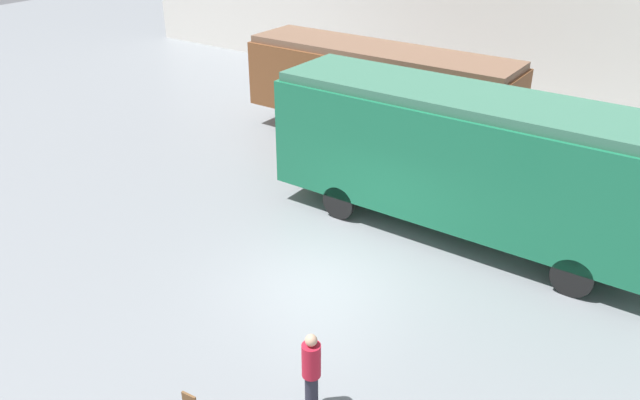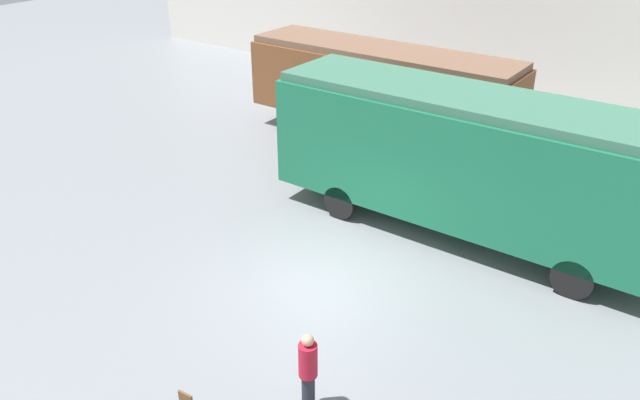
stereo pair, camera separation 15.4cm
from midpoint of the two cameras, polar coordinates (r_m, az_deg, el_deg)
The scene contains 4 objects.
ground_plane at distance 14.87m, azimuth -0.43°, elevation -7.62°, with size 80.00×80.00×0.00m, color gray.
passenger_coach_wooden at distance 22.12m, azimuth 5.17°, elevation 10.42°, with size 9.73×2.47×3.40m.
streamlined_locomotive at distance 16.07m, azimuth 15.86°, elevation 3.14°, with size 12.57×2.64×3.85m.
visitor_person at distance 11.31m, azimuth -1.20°, elevation -15.19°, with size 0.34×0.34×1.64m.
Camera 1 is at (7.00, -9.94, 8.56)m, focal length 35.00 mm.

